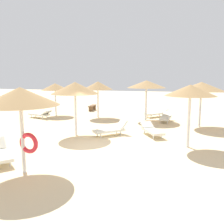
# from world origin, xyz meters

# --- Properties ---
(ground_plane) EXTENTS (80.00, 80.00, 0.00)m
(ground_plane) POSITION_xyz_m (0.00, 0.00, 0.00)
(ground_plane) COLOR beige
(parasol_0) EXTENTS (2.49, 2.49, 2.84)m
(parasol_0) POSITION_xyz_m (-1.40, -3.08, 2.51)
(parasol_0) COLOR silver
(parasol_0) RESTS_ON ground
(parasol_1) EXTENTS (2.21, 2.21, 2.61)m
(parasol_1) POSITION_xyz_m (-6.04, 7.71, 2.32)
(parasol_1) COLOR silver
(parasol_1) RESTS_ON ground
(parasol_2) EXTENTS (2.23, 2.23, 2.82)m
(parasol_2) POSITION_xyz_m (4.01, 1.31, 2.56)
(parasol_2) COLOR silver
(parasol_2) RESTS_ON ground
(parasol_3) EXTENTS (2.79, 2.79, 2.88)m
(parasol_3) POSITION_xyz_m (1.35, 7.51, 2.61)
(parasol_3) COLOR silver
(parasol_3) RESTS_ON ground
(parasol_4) EXTENTS (2.79, 2.79, 2.83)m
(parasol_4) POSITION_xyz_m (4.93, 6.09, 2.54)
(parasol_4) COLOR silver
(parasol_4) RESTS_ON ground
(parasol_5) EXTENTS (2.56, 2.56, 2.88)m
(parasol_5) POSITION_xyz_m (-1.78, 2.06, 2.55)
(parasol_5) COLOR silver
(parasol_5) RESTS_ON ground
(parasol_8) EXTENTS (2.29, 2.29, 2.79)m
(parasol_8) POSITION_xyz_m (-2.39, 7.68, 2.47)
(parasol_8) COLOR silver
(parasol_8) RESTS_ON ground
(lounger_0) EXTENTS (1.83, 1.72, 0.74)m
(lounger_0) POSITION_xyz_m (-2.92, -2.43, 0.32)
(lounger_0) COLOR silver
(lounger_0) RESTS_ON ground
(lounger_1) EXTENTS (2.01, 1.09, 0.62)m
(lounger_1) POSITION_xyz_m (-6.56, 6.20, 0.31)
(lounger_1) COLOR silver
(lounger_1) RESTS_ON ground
(lounger_2) EXTENTS (1.50, 1.98, 0.62)m
(lounger_2) POSITION_xyz_m (2.21, 3.03, 0.31)
(lounger_2) COLOR silver
(lounger_2) RESTS_ON ground
(lounger_3) EXTENTS (1.81, 1.80, 0.64)m
(lounger_3) POSITION_xyz_m (2.03, 9.05, 0.31)
(lounger_3) COLOR silver
(lounger_3) RESTS_ON ground
(lounger_4) EXTENTS (0.84, 1.97, 0.63)m
(lounger_4) POSITION_xyz_m (2.79, 7.22, 0.31)
(lounger_4) COLOR silver
(lounger_4) RESTS_ON ground
(lounger_5) EXTENTS (1.78, 1.75, 0.79)m
(lounger_5) POSITION_xyz_m (0.09, 2.49, 0.32)
(lounger_5) COLOR silver
(lounger_5) RESTS_ON ground
(bench_0) EXTENTS (0.50, 1.52, 0.49)m
(bench_0) POSITION_xyz_m (-4.07, 11.03, 0.35)
(bench_0) COLOR brown
(bench_0) RESTS_ON ground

